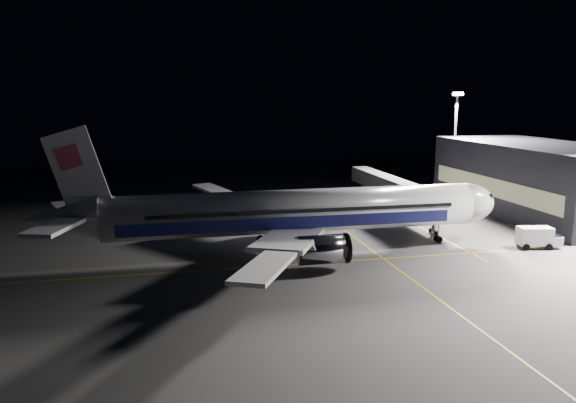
% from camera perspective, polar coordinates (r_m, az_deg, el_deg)
% --- Properties ---
extents(ground, '(200.00, 200.00, 0.00)m').
position_cam_1_polar(ground, '(73.70, 0.63, -5.02)').
color(ground, '#4C4C4F').
rests_on(ground, ground).
extents(guide_line_main, '(0.25, 80.00, 0.01)m').
position_cam_1_polar(guide_line_main, '(76.51, 7.97, -4.52)').
color(guide_line_main, gold).
rests_on(guide_line_main, ground).
extents(guide_line_cross, '(70.00, 0.25, 0.01)m').
position_cam_1_polar(guide_line_cross, '(68.10, 1.79, -6.35)').
color(guide_line_cross, gold).
rests_on(guide_line_cross, ground).
extents(guide_line_side, '(0.25, 40.00, 0.01)m').
position_cam_1_polar(guide_line_side, '(90.04, 12.92, -2.37)').
color(guide_line_side, gold).
rests_on(guide_line_side, ground).
extents(airliner, '(61.48, 54.22, 16.64)m').
position_cam_1_polar(airliner, '(72.23, -0.19, -1.12)').
color(airliner, silver).
rests_on(airliner, ground).
extents(terminal, '(18.12, 40.00, 12.00)m').
position_cam_1_polar(terminal, '(104.68, 24.07, 2.11)').
color(terminal, black).
rests_on(terminal, ground).
extents(jet_bridge, '(3.60, 34.40, 6.30)m').
position_cam_1_polar(jet_bridge, '(96.36, 11.00, 1.33)').
color(jet_bridge, '#B2B2B7').
rests_on(jet_bridge, ground).
extents(floodlight_mast_north, '(2.40, 0.68, 20.70)m').
position_cam_1_polar(floodlight_mast_north, '(115.86, 16.62, 6.51)').
color(floodlight_mast_north, '#59595E').
rests_on(floodlight_mast_north, ground).
extents(service_truck, '(5.91, 3.26, 2.86)m').
position_cam_1_polar(service_truck, '(81.59, 24.10, -3.31)').
color(service_truck, white).
rests_on(service_truck, ground).
extents(baggage_tug, '(3.20, 2.80, 2.00)m').
position_cam_1_polar(baggage_tug, '(93.80, -4.91, -1.04)').
color(baggage_tug, black).
rests_on(baggage_tug, ground).
extents(safety_cone_a, '(0.38, 0.38, 0.57)m').
position_cam_1_polar(safety_cone_a, '(76.91, -1.83, -4.13)').
color(safety_cone_a, '#F0510A').
rests_on(safety_cone_a, ground).
extents(safety_cone_b, '(0.35, 0.35, 0.52)m').
position_cam_1_polar(safety_cone_b, '(88.21, 2.36, -2.21)').
color(safety_cone_b, '#F0510A').
rests_on(safety_cone_b, ground).
extents(safety_cone_c, '(0.42, 0.42, 0.63)m').
position_cam_1_polar(safety_cone_c, '(82.06, 1.78, -3.15)').
color(safety_cone_c, '#F0510A').
rests_on(safety_cone_c, ground).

